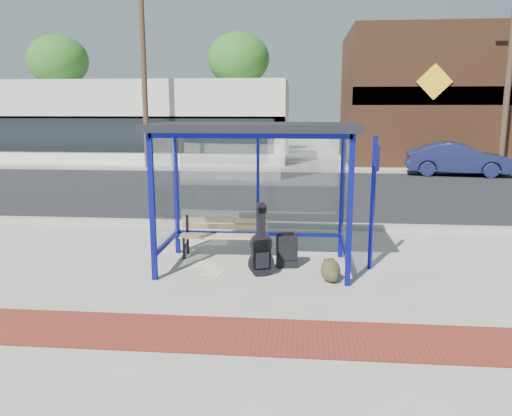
# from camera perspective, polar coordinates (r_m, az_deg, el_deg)

# --- Properties ---
(ground) EXTENTS (120.00, 120.00, 0.00)m
(ground) POSITION_cam_1_polar(r_m,az_deg,el_deg) (8.53, -0.23, -6.80)
(ground) COLOR #B2ADA0
(ground) RESTS_ON ground
(brick_paver_strip) EXTENTS (60.00, 1.00, 0.01)m
(brick_paver_strip) POSITION_cam_1_polar(r_m,az_deg,el_deg) (6.13, -2.60, -14.29)
(brick_paver_strip) COLOR maroon
(brick_paver_strip) RESTS_ON ground
(curb_near) EXTENTS (60.00, 0.25, 0.12)m
(curb_near) POSITION_cam_1_polar(r_m,az_deg,el_deg) (11.30, 1.17, -1.95)
(curb_near) COLOR gray
(curb_near) RESTS_ON ground
(street_asphalt) EXTENTS (60.00, 10.00, 0.00)m
(street_asphalt) POSITION_cam_1_polar(r_m,az_deg,el_deg) (16.31, 2.44, 1.95)
(street_asphalt) COLOR black
(street_asphalt) RESTS_ON ground
(curb_far) EXTENTS (60.00, 0.25, 0.12)m
(curb_far) POSITION_cam_1_polar(r_m,az_deg,el_deg) (21.35, 3.12, 4.32)
(curb_far) COLOR gray
(curb_far) RESTS_ON ground
(far_sidewalk) EXTENTS (60.00, 4.00, 0.01)m
(far_sidewalk) POSITION_cam_1_polar(r_m,az_deg,el_deg) (23.24, 3.29, 4.74)
(far_sidewalk) COLOR #B2ADA0
(far_sidewalk) RESTS_ON ground
(bus_shelter) EXTENTS (3.30, 1.80, 2.42)m
(bus_shelter) POSITION_cam_1_polar(r_m,az_deg,el_deg) (8.20, -0.19, 7.24)
(bus_shelter) COLOR navy
(bus_shelter) RESTS_ON ground
(storefront_white) EXTENTS (18.00, 6.04, 4.00)m
(storefront_white) POSITION_cam_1_polar(r_m,az_deg,el_deg) (27.84, -15.55, 9.56)
(storefront_white) COLOR silver
(storefront_white) RESTS_ON ground
(storefront_brown) EXTENTS (10.00, 7.08, 6.40)m
(storefront_brown) POSITION_cam_1_polar(r_m,az_deg,el_deg) (27.54, 20.89, 11.72)
(storefront_brown) COLOR #59331E
(storefront_brown) RESTS_ON ground
(tree_left) EXTENTS (3.60, 3.60, 7.03)m
(tree_left) POSITION_cam_1_polar(r_m,az_deg,el_deg) (33.62, -21.67, 15.31)
(tree_left) COLOR #4C3826
(tree_left) RESTS_ON ground
(tree_mid) EXTENTS (3.60, 3.60, 7.03)m
(tree_mid) POSITION_cam_1_polar(r_m,az_deg,el_deg) (30.44, -2.01, 16.58)
(tree_mid) COLOR #4C3826
(tree_mid) RESTS_ON ground
(utility_pole_west) EXTENTS (1.60, 0.24, 8.00)m
(utility_pole_west) POSITION_cam_1_polar(r_m,az_deg,el_deg) (22.56, -12.68, 14.74)
(utility_pole_west) COLOR #4C3826
(utility_pole_west) RESTS_ON ground
(utility_pole_east) EXTENTS (1.60, 0.24, 8.00)m
(utility_pole_east) POSITION_cam_1_polar(r_m,az_deg,el_deg) (23.04, 26.96, 13.74)
(utility_pole_east) COLOR #4C3826
(utility_pole_east) RESTS_ON ground
(bench) EXTENTS (1.58, 0.42, 0.74)m
(bench) POSITION_cam_1_polar(r_m,az_deg,el_deg) (9.07, -3.66, -2.97)
(bench) COLOR black
(bench) RESTS_ON ground
(guitar_bag) EXTENTS (0.43, 0.26, 1.14)m
(guitar_bag) POSITION_cam_1_polar(r_m,az_deg,el_deg) (8.00, 0.60, -4.93)
(guitar_bag) COLOR black
(guitar_bag) RESTS_ON ground
(suitcase) EXTENTS (0.38, 0.27, 0.61)m
(suitcase) POSITION_cam_1_polar(r_m,az_deg,el_deg) (8.49, 3.53, -4.92)
(suitcase) COLOR black
(suitcase) RESTS_ON ground
(backpack) EXTENTS (0.37, 0.35, 0.37)m
(backpack) POSITION_cam_1_polar(r_m,az_deg,el_deg) (7.86, 8.56, -7.16)
(backpack) COLOR #32311B
(backpack) RESTS_ON ground
(sign_post) EXTENTS (0.14, 0.27, 2.23)m
(sign_post) POSITION_cam_1_polar(r_m,az_deg,el_deg) (8.38, 13.27, 1.39)
(sign_post) COLOR #0C0F8B
(sign_post) RESTS_ON ground
(newspaper_a) EXTENTS (0.46, 0.39, 0.01)m
(newspaper_a) POSITION_cam_1_polar(r_m,az_deg,el_deg) (8.68, -5.75, -6.51)
(newspaper_a) COLOR white
(newspaper_a) RESTS_ON ground
(newspaper_b) EXTENTS (0.39, 0.46, 0.01)m
(newspaper_b) POSITION_cam_1_polar(r_m,az_deg,el_deg) (8.32, -4.84, -7.29)
(newspaper_b) COLOR white
(newspaper_b) RESTS_ON ground
(newspaper_c) EXTENTS (0.44, 0.47, 0.01)m
(newspaper_c) POSITION_cam_1_polar(r_m,az_deg,el_deg) (8.84, 0.20, -6.14)
(newspaper_c) COLOR white
(newspaper_c) RESTS_ON ground
(parked_car) EXTENTS (4.14, 1.88, 1.32)m
(parked_car) POSITION_cam_1_polar(r_m,az_deg,el_deg) (21.66, 22.06, 5.20)
(parked_car) COLOR #1B204B
(parked_car) RESTS_ON ground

